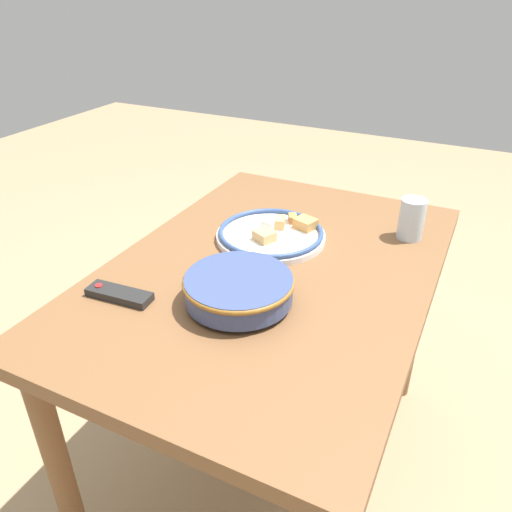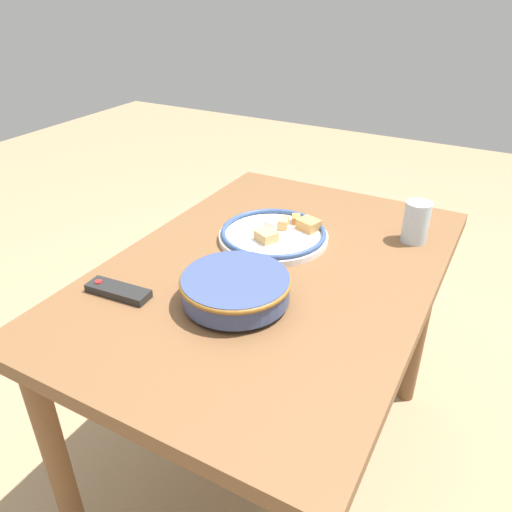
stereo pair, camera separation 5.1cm
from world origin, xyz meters
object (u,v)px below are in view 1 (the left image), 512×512
food_plate (272,234)px  drinking_glass (412,219)px  tv_remote (119,294)px  noodle_bowl (237,288)px

food_plate → drinking_glass: 0.41m
food_plate → tv_remote: size_ratio=1.90×
noodle_bowl → drinking_glass: drinking_glass is taller
noodle_bowl → drinking_glass: size_ratio=2.18×
drinking_glass → noodle_bowl: bearing=150.0°
food_plate → drinking_glass: bearing=-62.4°
noodle_bowl → tv_remote: bearing=112.2°
food_plate → drinking_glass: size_ratio=2.64×
noodle_bowl → food_plate: (0.33, 0.06, -0.03)m
noodle_bowl → drinking_glass: (0.52, -0.30, 0.02)m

